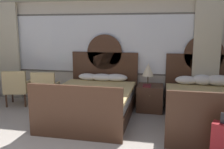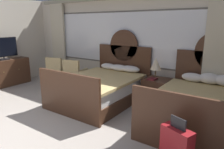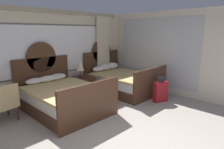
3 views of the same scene
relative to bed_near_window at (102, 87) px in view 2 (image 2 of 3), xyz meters
name	(u,v)px [view 2 (image 2 of 3)]	position (x,y,z in m)	size (l,w,h in m)	color
wall_back_window	(122,41)	(-0.13, 1.13, 1.05)	(6.82, 0.22, 2.70)	beige
bed_near_window	(102,87)	(0.00, 0.00, 0.00)	(1.68, 2.26, 1.75)	#472B1C
bed_near_mirror	(201,107)	(2.35, 0.01, 0.00)	(1.68, 2.26, 1.75)	#472B1C
nightstand_between_beds	(156,91)	(1.18, 0.68, -0.07)	(0.59, 0.61, 0.60)	#472B1C
table_lamp_on_nightstand	(156,64)	(1.11, 0.72, 0.59)	(0.27, 0.27, 0.52)	brown
book_on_nightstand	(152,79)	(1.10, 0.57, 0.24)	(0.18, 0.26, 0.03)	maroon
dresser_minibar	(0,74)	(-3.31, -0.82, 0.04)	(0.48, 1.78, 0.83)	#472B1C
tv_flatscreen	(3,49)	(-3.28, -0.64, 0.81)	(0.20, 0.90, 0.68)	black
armchair_by_window_left	(74,73)	(-1.31, 0.37, 0.11)	(0.63, 0.63, 0.89)	tan
armchair_by_window_centre	(57,70)	(-2.08, 0.37, 0.11)	(0.68, 0.68, 0.89)	tan
suitcase_on_floor	(176,149)	(2.36, -1.50, -0.06)	(0.46, 0.32, 0.75)	maroon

